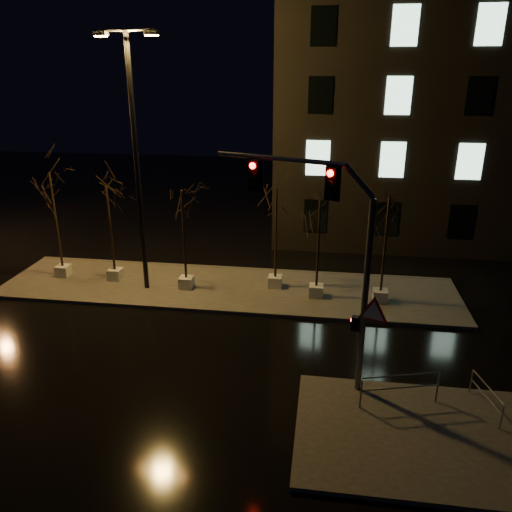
# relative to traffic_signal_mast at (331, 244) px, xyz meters

# --- Properties ---
(ground) EXTENTS (90.00, 90.00, 0.00)m
(ground) POSITION_rel_traffic_signal_mast_xyz_m (-4.76, 1.09, -5.03)
(ground) COLOR black
(ground) RESTS_ON ground
(median) EXTENTS (22.00, 5.00, 0.15)m
(median) POSITION_rel_traffic_signal_mast_xyz_m (-4.76, 7.09, -4.95)
(median) COLOR #46423E
(median) RESTS_ON ground
(sidewalk_corner) EXTENTS (7.00, 5.00, 0.15)m
(sidewalk_corner) POSITION_rel_traffic_signal_mast_xyz_m (2.74, -2.41, -4.95)
(sidewalk_corner) COLOR #46423E
(sidewalk_corner) RESTS_ON ground
(building) EXTENTS (25.00, 12.00, 15.00)m
(building) POSITION_rel_traffic_signal_mast_xyz_m (9.24, 19.09, 2.47)
(building) COLOR black
(building) RESTS_ON ground
(tree_0) EXTENTS (1.80, 1.80, 5.46)m
(tree_0) POSITION_rel_traffic_signal_mast_xyz_m (-13.33, 7.27, -0.73)
(tree_0) COLOR silver
(tree_0) RESTS_ON median
(tree_1) EXTENTS (1.80, 1.80, 4.89)m
(tree_1) POSITION_rel_traffic_signal_mast_xyz_m (-10.51, 7.21, -1.17)
(tree_1) COLOR silver
(tree_1) RESTS_ON median
(tree_2) EXTENTS (1.80, 1.80, 4.92)m
(tree_2) POSITION_rel_traffic_signal_mast_xyz_m (-6.69, 6.71, -1.14)
(tree_2) COLOR silver
(tree_2) RESTS_ON median
(tree_3) EXTENTS (1.80, 1.80, 5.01)m
(tree_3) POSITION_rel_traffic_signal_mast_xyz_m (-2.45, 7.44, -1.07)
(tree_3) COLOR silver
(tree_3) RESTS_ON median
(tree_4) EXTENTS (1.80, 1.80, 4.70)m
(tree_4) POSITION_rel_traffic_signal_mast_xyz_m (-0.45, 6.62, -1.31)
(tree_4) COLOR silver
(tree_4) RESTS_ON median
(tree_5) EXTENTS (1.80, 1.80, 5.05)m
(tree_5) POSITION_rel_traffic_signal_mast_xyz_m (2.45, 6.50, -1.04)
(tree_5) COLOR silver
(tree_5) RESTS_ON median
(traffic_signal_mast) EXTENTS (5.73, 2.21, 7.42)m
(traffic_signal_mast) POSITION_rel_traffic_signal_mast_xyz_m (0.00, 0.00, 0.00)
(traffic_signal_mast) COLOR #56585D
(traffic_signal_mast) RESTS_ON sidewalk_corner
(streetlight_main) EXTENTS (2.87, 0.62, 11.47)m
(streetlight_main) POSITION_rel_traffic_signal_mast_xyz_m (-8.60, 6.47, 1.74)
(streetlight_main) COLOR black
(streetlight_main) RESTS_ON median
(guard_rail_a) EXTENTS (2.46, 0.73, 1.10)m
(guard_rail_a) POSITION_rel_traffic_signal_mast_xyz_m (2.36, -1.10, -4.16)
(guard_rail_a) COLOR #56585D
(guard_rail_a) RESTS_ON sidewalk_corner
(guard_rail_b) EXTENTS (0.47, 1.78, 0.87)m
(guard_rail_b) POSITION_rel_traffic_signal_mast_xyz_m (4.97, -0.97, -4.31)
(guard_rail_b) COLOR #56585D
(guard_rail_b) RESTS_ON sidewalk_corner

